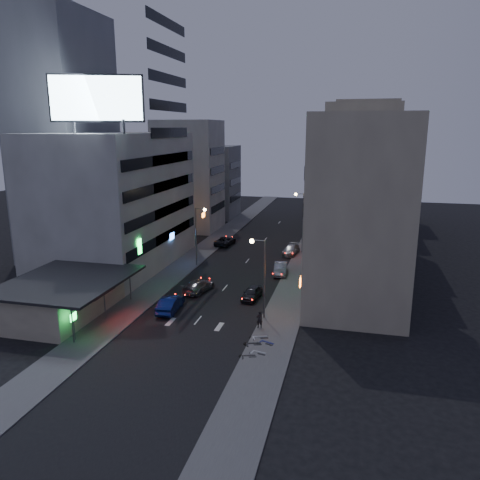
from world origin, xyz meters
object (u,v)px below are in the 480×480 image
(person, at_px, (260,319))
(scooter_black_b, at_px, (261,336))
(scooter_silver_a, at_px, (267,347))
(parked_car_right_near, at_px, (252,293))
(road_car_blue, at_px, (170,304))
(parked_car_right_mid, at_px, (280,269))
(road_car_silver, at_px, (199,286))
(scooter_blue, at_px, (275,338))
(parked_car_left, at_px, (225,241))
(scooter_black_a, at_px, (256,349))
(scooter_silver_b, at_px, (267,330))
(parked_car_right_far, at_px, (291,250))

(person, bearing_deg, scooter_black_b, 74.11)
(scooter_silver_a, relative_size, scooter_black_b, 0.96)
(parked_car_right_near, relative_size, road_car_blue, 0.84)
(parked_car_right_mid, distance_m, road_car_silver, 12.11)
(scooter_blue, relative_size, scooter_black_b, 1.00)
(parked_car_left, xyz_separation_m, scooter_blue, (13.93, -33.80, 0.00))
(parked_car_left, relative_size, scooter_blue, 2.63)
(road_car_silver, bearing_deg, parked_car_right_mid, -121.12)
(scooter_black_a, bearing_deg, scooter_silver_b, -22.84)
(scooter_silver_a, bearing_deg, road_car_blue, 72.13)
(parked_car_right_far, relative_size, scooter_blue, 2.52)
(parked_car_right_far, distance_m, road_car_silver, 20.68)
(parked_car_right_near, xyz_separation_m, scooter_black_a, (3.19, -13.05, -0.04))
(parked_car_right_far, distance_m, scooter_silver_a, 32.50)
(parked_car_right_mid, bearing_deg, scooter_silver_b, -90.53)
(parked_car_left, xyz_separation_m, person, (11.94, -30.72, 0.25))
(parked_car_left, distance_m, person, 32.96)
(scooter_black_a, height_order, scooter_blue, scooter_blue)
(parked_car_right_near, distance_m, scooter_black_a, 13.44)
(road_car_blue, bearing_deg, parked_car_right_mid, -124.32)
(person, relative_size, scooter_silver_b, 0.83)
(parked_car_right_near, distance_m, scooter_silver_a, 13.20)
(road_car_silver, distance_m, person, 12.33)
(road_car_blue, distance_m, scooter_black_a, 13.06)
(scooter_blue, xyz_separation_m, scooter_silver_b, (-0.94, 1.42, 0.02))
(parked_car_right_far, xyz_separation_m, scooter_black_b, (1.49, -30.55, 0.00))
(parked_car_right_mid, height_order, person, person)
(road_car_blue, relative_size, scooter_black_a, 2.76)
(scooter_black_b, bearing_deg, person, -4.70)
(parked_car_right_far, xyz_separation_m, scooter_black_a, (1.52, -32.90, -0.05))
(parked_car_left, height_order, parked_car_right_far, parked_car_right_far)
(scooter_black_a, bearing_deg, person, -10.55)
(road_car_blue, xyz_separation_m, scooter_silver_a, (11.52, -7.06, -0.11))
(parked_car_right_mid, distance_m, road_car_blue, 17.79)
(parked_car_right_near, distance_m, parked_car_left, 25.02)
(parked_car_right_far, bearing_deg, road_car_blue, -103.63)
(scooter_blue, height_order, scooter_black_b, scooter_blue)
(parked_car_left, height_order, road_car_silver, road_car_silver)
(parked_car_right_mid, relative_size, scooter_silver_b, 2.27)
(parked_car_left, relative_size, scooter_silver_b, 2.53)
(scooter_black_a, xyz_separation_m, scooter_silver_b, (0.28, 3.82, 0.08))
(parked_car_left, height_order, scooter_black_a, parked_car_left)
(parked_car_left, relative_size, road_car_silver, 1.01)
(parked_car_right_far, height_order, road_car_blue, road_car_blue)
(scooter_black_b, xyz_separation_m, scooter_silver_b, (0.31, 1.46, 0.02))
(scooter_blue, bearing_deg, road_car_blue, 87.98)
(parked_car_right_near, xyz_separation_m, parked_car_right_far, (1.67, 19.84, 0.02))
(scooter_silver_a, xyz_separation_m, scooter_silver_b, (-0.58, 3.33, 0.05))
(parked_car_right_near, height_order, road_car_silver, road_car_silver)
(parked_car_right_mid, xyz_separation_m, scooter_blue, (2.73, -20.42, -0.04))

